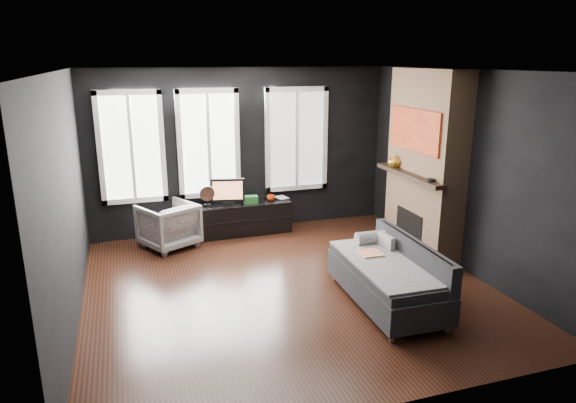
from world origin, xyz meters
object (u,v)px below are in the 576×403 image
object	(u,v)px
sofa	(386,273)
mantel_vase	(395,161)
armchair	(168,223)
monitor	(228,190)
mug	(271,197)
media_console	(244,218)
book	(277,192)

from	to	relation	value
sofa	mantel_vase	world-z (taller)	mantel_vase
armchair	monitor	xyz separation A→B (m)	(0.99, 0.24, 0.39)
armchair	mug	distance (m)	1.76
monitor	mantel_vase	bearing A→B (deg)	-13.82
media_console	book	distance (m)	0.71
armchair	mantel_vase	world-z (taller)	mantel_vase
media_console	book	size ratio (longest dim) A/B	6.28
media_console	mug	distance (m)	0.56
mug	mantel_vase	size ratio (longest dim) A/B	0.60
media_console	mug	world-z (taller)	mug
media_console	mantel_vase	world-z (taller)	mantel_vase
monitor	book	size ratio (longest dim) A/B	2.29
sofa	monitor	size ratio (longest dim) A/B	3.22
sofa	media_console	xyz separation A→B (m)	(-1.01, 3.03, -0.12)
monitor	sofa	bearing A→B (deg)	-54.69
monitor	media_console	bearing A→B (deg)	21.57
mug	mantel_vase	bearing A→B (deg)	-35.86
media_console	book	bearing A→B (deg)	5.46
media_console	mug	xyz separation A→B (m)	(0.46, -0.01, 0.33)
armchair	mug	xyz separation A→B (m)	(1.72, 0.28, 0.20)
book	mantel_vase	world-z (taller)	mantel_vase
sofa	mug	distance (m)	3.08
armchair	monitor	bearing A→B (deg)	166.15
monitor	mantel_vase	distance (m)	2.69
sofa	media_console	bearing A→B (deg)	109.91
sofa	armchair	size ratio (longest dim) A/B	2.33
book	armchair	bearing A→B (deg)	-169.01
mug	media_console	bearing A→B (deg)	178.67
armchair	book	bearing A→B (deg)	163.31
armchair	mug	size ratio (longest dim) A/B	6.12
media_console	mantel_vase	size ratio (longest dim) A/B	7.26
media_console	monitor	distance (m)	0.58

